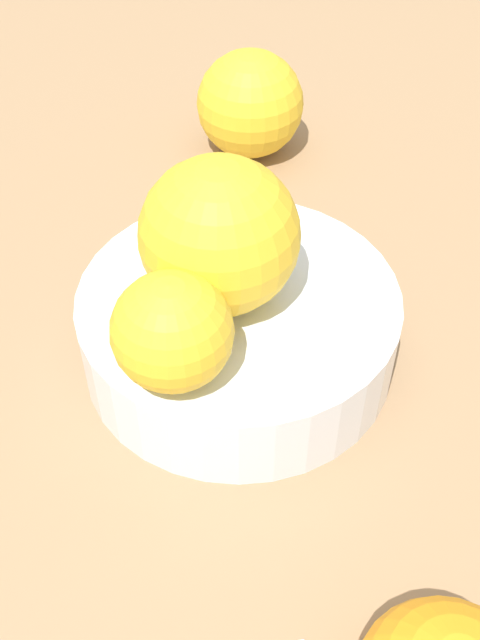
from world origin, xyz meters
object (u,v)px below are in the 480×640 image
at_px(orange_in_bowl_0, 221,231).
at_px(orange_loose_1, 251,104).
at_px(orange_in_bowl_1, 174,332).
at_px(fruit_bowl, 240,327).

xyz_separation_m(orange_in_bowl_0, orange_loose_1, (0.22, -0.02, -0.05)).
xyz_separation_m(orange_in_bowl_0, orange_in_bowl_1, (-0.06, 0.02, -0.01)).
height_order(fruit_bowl, orange_loose_1, orange_loose_1).
xyz_separation_m(fruit_bowl, orange_in_bowl_1, (-0.06, 0.03, 0.06)).
bearing_deg(fruit_bowl, orange_in_bowl_1, 150.72).
bearing_deg(orange_in_bowl_0, fruit_bowl, -114.12).
bearing_deg(fruit_bowl, orange_in_bowl_0, 65.88).
bearing_deg(orange_loose_1, orange_in_bowl_0, 174.97).
xyz_separation_m(fruit_bowl, orange_loose_1, (0.22, -0.01, 0.02)).
height_order(orange_in_bowl_1, orange_loose_1, orange_in_bowl_1).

